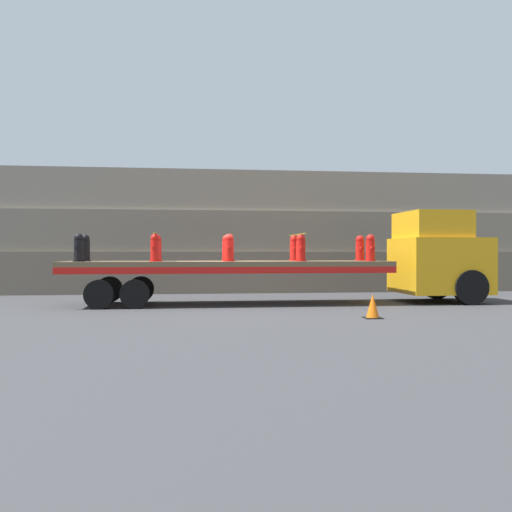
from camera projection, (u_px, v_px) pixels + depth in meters
ground_plane at (228, 304)px, 18.03m from camera, size 120.00×120.00×0.00m
rock_cliff at (217, 232)px, 24.29m from camera, size 60.00×3.30×5.00m
truck_cab at (441, 257)px, 18.89m from camera, size 2.66×2.73×2.98m
flatbed_trailer at (210, 269)px, 17.96m from camera, size 10.17×2.57×1.37m
fire_hydrant_black_near_0 at (79, 248)px, 16.94m from camera, size 0.36×0.53×0.84m
fire_hydrant_black_far_0 at (85, 248)px, 18.01m from camera, size 0.36×0.53×0.84m
fire_hydrant_red_near_1 at (155, 248)px, 17.21m from camera, size 0.36×0.53×0.84m
fire_hydrant_red_far_1 at (157, 248)px, 18.29m from camera, size 0.36×0.53×0.84m
fire_hydrant_red_near_2 at (229, 248)px, 17.48m from camera, size 0.36×0.53×0.84m
fire_hydrant_red_far_2 at (227, 248)px, 18.56m from camera, size 0.36×0.53×0.84m
fire_hydrant_red_near_3 at (301, 248)px, 17.76m from camera, size 0.36×0.53×0.84m
fire_hydrant_red_far_3 at (294, 248)px, 18.83m from camera, size 0.36×0.53×0.84m
fire_hydrant_red_near_4 at (370, 248)px, 18.03m from camera, size 0.36×0.53×0.84m
fire_hydrant_red_far_4 at (360, 248)px, 19.11m from camera, size 0.36×0.53×0.84m
cargo_strap_rear at (156, 234)px, 17.74m from camera, size 0.05×2.67×0.01m
cargo_strap_middle at (297, 235)px, 18.29m from camera, size 0.05×2.67×0.01m
traffic_cone at (373, 306)px, 14.13m from camera, size 0.42×0.42×0.61m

